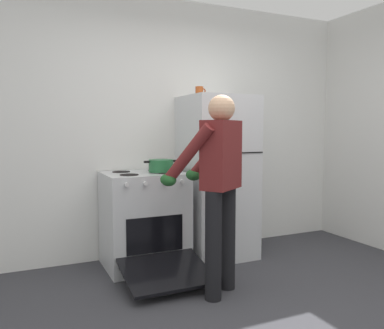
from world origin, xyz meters
TOP-DOWN VIEW (x-y plane):
  - kitchen_wall_back at (0.00, 1.95)m, footprint 6.00×0.10m
  - refrigerator at (0.39, 1.57)m, footprint 0.68×0.72m
  - stove_range at (-0.41, 1.55)m, footprint 0.76×1.22m
  - person_cook at (-0.07, 0.70)m, footprint 0.66×0.69m
  - red_pot at (-0.25, 1.52)m, footprint 0.34×0.24m
  - coffee_mug at (0.21, 1.62)m, footprint 0.11×0.08m

SIDE VIEW (x-z plane):
  - stove_range at x=-0.41m, z-range -0.01..0.91m
  - refrigerator at x=0.39m, z-range 0.00..1.67m
  - person_cook at x=-0.07m, z-range 0.15..1.75m
  - red_pot at x=-0.25m, z-range 0.92..1.04m
  - kitchen_wall_back at x=0.00m, z-range 0.00..2.70m
  - coffee_mug at x=0.21m, z-range 1.67..1.77m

